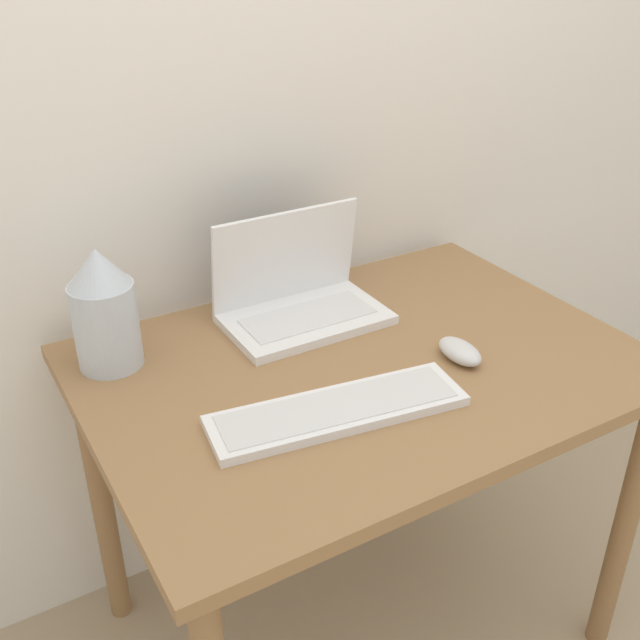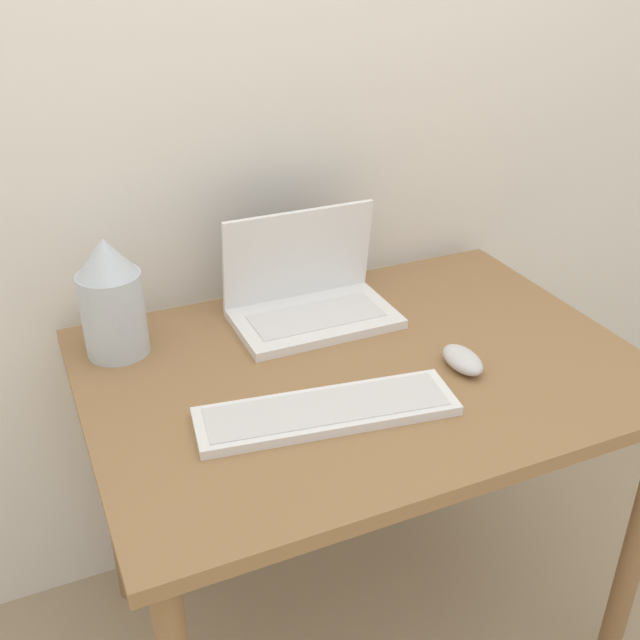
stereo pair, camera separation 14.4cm
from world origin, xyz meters
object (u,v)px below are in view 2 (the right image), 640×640
at_px(laptop, 309,296).
at_px(vase, 111,298).
at_px(mouse, 463,360).
at_px(keyboard, 327,411).

distance_m(laptop, vase, 0.42).
distance_m(mouse, vase, 0.70).
bearing_deg(mouse, vase, 150.86).
xyz_separation_m(laptop, mouse, (0.19, -0.32, -0.03)).
height_order(mouse, vase, vase).
height_order(keyboard, mouse, mouse).
bearing_deg(vase, keyboard, -51.47).
xyz_separation_m(laptop, vase, (-0.41, 0.02, 0.07)).
relative_size(laptop, mouse, 3.15).
height_order(laptop, mouse, laptop).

